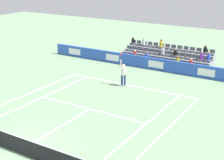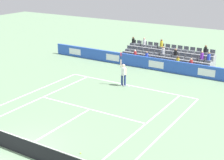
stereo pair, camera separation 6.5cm
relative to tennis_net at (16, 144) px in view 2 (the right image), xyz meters
name	(u,v)px [view 2 (the right image)]	position (x,y,z in m)	size (l,w,h in m)	color
ground_plane	(16,152)	(0.00, 0.00, -0.49)	(80.00, 80.00, 0.00)	gray
line_baseline	(130,85)	(0.00, -11.89, -0.49)	(10.97, 0.10, 0.01)	white
line_service	(90,109)	(0.00, -6.40, -0.49)	(8.23, 0.10, 0.01)	white
line_centre_service	(58,128)	(0.00, -3.20, -0.49)	(0.10, 6.40, 0.01)	white
line_singles_sideline_left	(38,99)	(4.12, -5.95, -0.49)	(0.10, 11.89, 0.01)	white
line_singles_sideline_right	(143,127)	(-4.12, -5.95, -0.49)	(0.10, 11.89, 0.01)	white
line_doubles_sideline_left	(24,95)	(5.49, -5.95, -0.49)	(0.10, 11.89, 0.01)	white
line_doubles_sideline_right	(164,132)	(-5.49, -5.95, -0.49)	(0.10, 11.89, 0.01)	white
line_centre_mark	(130,86)	(0.00, -11.79, -0.49)	(0.10, 0.20, 0.01)	white
sponsor_barrier	(157,64)	(0.00, -16.76, 0.05)	(22.80, 0.22, 1.09)	blue
tennis_net	(16,144)	(0.00, 0.00, 0.00)	(11.97, 0.10, 1.07)	#33383D
tennis_player	(123,74)	(0.40, -11.50, 0.50)	(0.53, 0.39, 2.85)	navy
stadium_stand	(167,59)	(-0.01, -19.07, 0.06)	(8.68, 2.85, 2.19)	gray
loose_tennis_ball	(80,153)	(-2.85, -1.58, -0.46)	(0.07, 0.07, 0.07)	#D1E533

